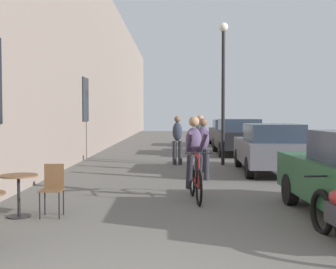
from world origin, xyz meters
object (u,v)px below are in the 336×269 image
Objects in this scene: pedestrian_mid at (200,140)px; street_lamp at (223,75)px; cafe_chair_mid_toward_street at (53,186)px; pedestrian_near at (203,145)px; pedestrian_far at (177,137)px; cyclist_on_bicycle at (195,160)px; parked_car_third at (237,136)px; cafe_table_mid at (19,187)px; parked_car_fourth at (226,132)px; parked_car_second at (270,147)px.

street_lamp is (0.90, 1.94, 2.13)m from pedestrian_mid.
cafe_chair_mid_toward_street is 9.06m from street_lamp.
pedestrian_far reaches higher than pedestrian_near.
pedestrian_mid is 1.02× the size of pedestrian_far.
pedestrian_mid is at bearing 84.92° from cyclist_on_bicycle.
parked_car_third is at bearing 67.72° from cafe_chair_mid_toward_street.
cyclist_on_bicycle is (3.07, 1.65, 0.29)m from cafe_table_mid.
pedestrian_near is at bearing -99.49° from parked_car_fourth.
parked_car_fourth is (2.21, 13.20, -0.16)m from pedestrian_near.
cyclist_on_bicycle is 0.42× the size of parked_car_fourth.
pedestrian_near is (3.42, 4.30, 0.41)m from cafe_table_mid.
street_lamp is 1.11× the size of parked_car_third.
pedestrian_far reaches higher than parked_car_third.
parked_car_third is (-0.09, 6.16, 0.05)m from parked_car_second.
parked_car_fourth is at bearing 88.14° from parked_car_third.
parked_car_third is (1.10, 4.12, -2.30)m from street_lamp.
parked_car_second is at bearing 46.54° from cafe_table_mid.
cafe_chair_mid_toward_street is 7.62m from parked_car_second.
street_lamp is 3.32m from parked_car_second.
parked_car_third is at bearing -91.86° from parked_car_fourth.
street_lamp is 1.16× the size of parked_car_second.
street_lamp is at bearing 64.10° from cafe_chair_mid_toward_street.
pedestrian_mid is (0.38, 4.29, 0.17)m from cyclist_on_bicycle.
cafe_chair_mid_toward_street is 0.20× the size of parked_car_third.
pedestrian_mid is (2.89, 5.87, 0.46)m from cafe_chair_mid_toward_street.
parked_car_second is at bearing 36.19° from pedestrian_near.
pedestrian_mid is 3.02m from street_lamp.
pedestrian_far is 2.67m from street_lamp.
pedestrian_mid is at bearing -108.24° from parked_car_third.
pedestrian_near is 7.97m from parked_car_third.
cyclist_on_bicycle is 4.31m from pedestrian_mid.
cyclist_on_bicycle is 16.05m from parked_car_fourth.
cyclist_on_bicycle is (2.51, 1.58, 0.29)m from cafe_chair_mid_toward_street.
pedestrian_near is at bearing 51.45° from cafe_table_mid.
parked_car_fourth is at bearing 79.33° from pedestrian_mid.
cyclist_on_bicycle is 6.77m from street_lamp.
cyclist_on_bicycle is 0.36× the size of street_lamp.
parked_car_fourth is (2.56, 15.84, -0.04)m from cyclist_on_bicycle.
cafe_chair_mid_toward_street is at bearing -112.28° from parked_car_third.
parked_car_fourth is (2.85, 9.56, -0.19)m from pedestrian_far.
pedestrian_near is 0.97× the size of pedestrian_far.
parked_car_second is at bearing -90.45° from parked_car_fourth.
parked_car_fourth is (5.63, 17.50, 0.25)m from cafe_table_mid.
cafe_chair_mid_toward_street is at bearing -116.22° from pedestrian_mid.
pedestrian_far is at bearing 108.65° from pedestrian_mid.
pedestrian_far is at bearing -106.61° from parked_car_fourth.
street_lamp is 1.17× the size of parked_car_fourth.
parked_car_third is at bearing 65.58° from cafe_table_mid.
pedestrian_near is (0.35, 2.64, 0.12)m from cyclist_on_bicycle.
pedestrian_mid is at bearing -114.93° from street_lamp.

